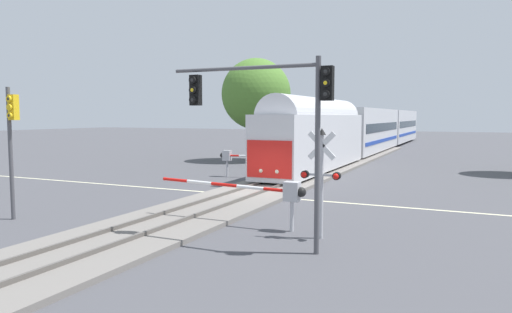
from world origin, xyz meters
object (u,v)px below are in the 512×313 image
at_px(crossing_gate_near, 274,191).
at_px(commuter_train, 369,129).
at_px(traffic_signal_near_right, 273,105).
at_px(oak_behind_train, 256,94).
at_px(crossing_gate_far, 234,157).
at_px(traffic_signal_near_left, 11,131).
at_px(crossing_signal_mast, 321,172).

bearing_deg(crossing_gate_near, commuter_train, 96.16).
bearing_deg(commuter_train, crossing_gate_near, -83.84).
distance_m(crossing_gate_near, traffic_signal_near_right, 3.97).
bearing_deg(traffic_signal_near_right, oak_behind_train, 115.84).
height_order(commuter_train, oak_behind_train, oak_behind_train).
height_order(crossing_gate_far, traffic_signal_near_right, traffic_signal_near_right).
relative_size(commuter_train, traffic_signal_near_left, 11.40).
distance_m(crossing_gate_far, traffic_signal_near_right, 17.77).
relative_size(crossing_gate_near, crossing_gate_far, 1.16).
distance_m(traffic_signal_near_right, traffic_signal_near_left, 11.02).
relative_size(crossing_signal_mast, oak_behind_train, 0.40).
bearing_deg(crossing_gate_far, traffic_signal_near_left, -96.74).
relative_size(crossing_gate_far, traffic_signal_near_left, 0.99).
bearing_deg(traffic_signal_near_left, commuter_train, 81.41).
height_order(crossing_gate_near, crossing_gate_far, same).
height_order(commuter_train, crossing_signal_mast, commuter_train).
bearing_deg(crossing_gate_near, traffic_signal_near_left, -164.07).
xyz_separation_m(crossing_signal_mast, traffic_signal_near_left, (-11.97, -2.31, 1.26)).
bearing_deg(oak_behind_train, traffic_signal_near_right, -64.16).
bearing_deg(crossing_gate_near, traffic_signal_near_right, -68.02).
bearing_deg(crossing_signal_mast, crossing_gate_far, 127.67).
height_order(crossing_signal_mast, oak_behind_train, oak_behind_train).
bearing_deg(crossing_signal_mast, traffic_signal_near_left, -169.08).
xyz_separation_m(crossing_gate_near, crossing_gate_far, (-8.19, 12.59, -0.01)).
bearing_deg(traffic_signal_near_left, traffic_signal_near_right, 2.74).
height_order(crossing_signal_mast, traffic_signal_near_left, traffic_signal_near_left).
distance_m(commuter_train, crossing_signal_mast, 38.05).
bearing_deg(crossing_gate_near, crossing_signal_mast, -15.74).
bearing_deg(commuter_train, crossing_signal_mast, -81.01).
xyz_separation_m(crossing_signal_mast, oak_behind_train, (-13.48, 23.97, 3.83)).
xyz_separation_m(crossing_gate_far, traffic_signal_near_left, (-1.83, -15.45, 2.15)).
bearing_deg(crossing_signal_mast, oak_behind_train, 119.35).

